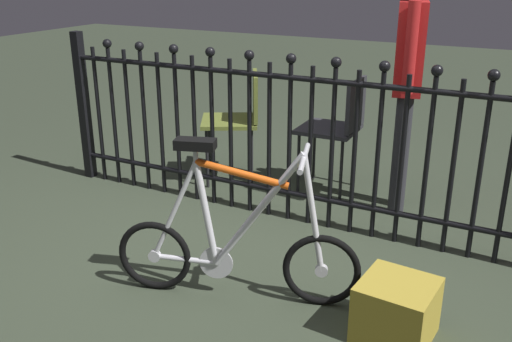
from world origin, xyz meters
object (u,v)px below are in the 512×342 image
Objects in this scene: chair_olive at (240,114)px; display_crate at (396,310)px; bicycle at (235,244)px; chair_charcoal at (339,123)px; person_visitor at (408,69)px.

chair_olive is 2.25m from display_crate.
chair_charcoal is at bearing 91.12° from bicycle.
person_visitor is 5.02× the size of display_crate.
chair_charcoal reaches higher than bicycle.
chair_charcoal is at bearing 165.37° from person_visitor.
bicycle is at bearing -61.98° from chair_olive.
chair_olive is 1.36m from person_visitor.
chair_olive reaches higher than bicycle.
chair_charcoal is at bearing 9.09° from chair_olive.
chair_olive is at bearing -170.91° from chair_charcoal.
chair_charcoal is 2.62× the size of display_crate.
bicycle is at bearing -176.80° from display_crate.
person_visitor reaches higher than chair_olive.
person_visitor reaches higher than chair_charcoal.
bicycle is at bearing -107.14° from person_visitor.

